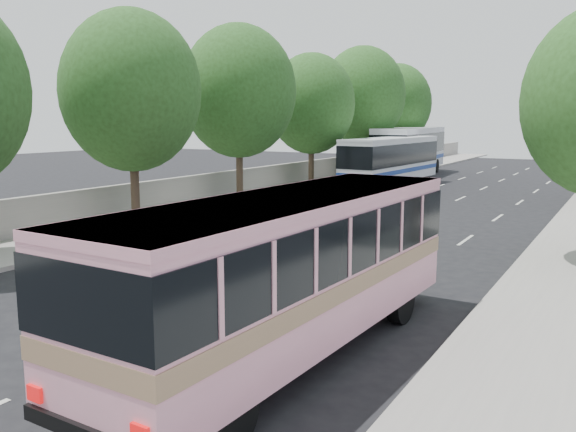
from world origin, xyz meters
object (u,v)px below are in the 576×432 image
Objects in this scene: tour_coach_front at (391,157)px; tour_coach_rear at (410,147)px; pink_taxi at (220,238)px; pink_bus at (291,258)px; white_pickup at (316,206)px.

tour_coach_front is 8.52m from tour_coach_rear.
tour_coach_rear reaches higher than pink_taxi.
tour_coach_rear is (-4.02, 30.89, 1.60)m from pink_taxi.
pink_taxi is at bearing -86.84° from tour_coach_rear.
tour_coach_rear is (-10.07, 36.90, 0.37)m from pink_bus.
tour_coach_front is at bearing -83.97° from tour_coach_rear.
pink_bus is at bearing -37.45° from pink_taxi.
pink_bus is 2.43× the size of pink_taxi.
white_pickup is at bearing -78.05° from tour_coach_front.
tour_coach_front is (-2.50, 15.70, 1.09)m from white_pickup.
tour_coach_rear is (-1.52, 8.38, 0.31)m from tour_coach_front.
pink_bus is 1.60× the size of white_pickup.
pink_taxi is 6.82m from white_pickup.
pink_taxi is 0.31× the size of tour_coach_rear.
pink_bus is 38.25m from tour_coach_rear.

